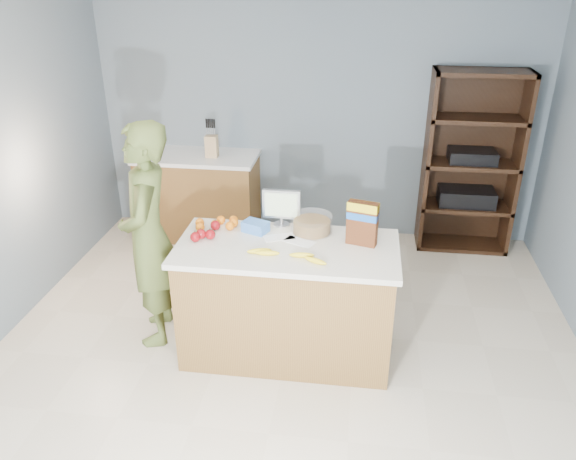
# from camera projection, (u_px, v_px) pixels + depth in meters

# --- Properties ---
(floor) EXTENTS (4.50, 5.00, 0.02)m
(floor) POSITION_uv_depth(u_px,v_px,m) (281.00, 376.00, 4.04)
(floor) COLOR beige
(floor) RESTS_ON ground
(walls) EXTENTS (4.52, 5.02, 2.51)m
(walls) POSITION_uv_depth(u_px,v_px,m) (280.00, 156.00, 3.33)
(walls) COLOR slate
(walls) RESTS_ON ground
(counter_peninsula) EXTENTS (1.56, 0.76, 0.90)m
(counter_peninsula) POSITION_uv_depth(u_px,v_px,m) (287.00, 304.00, 4.13)
(counter_peninsula) COLOR brown
(counter_peninsula) RESTS_ON ground
(back_cabinet) EXTENTS (1.24, 0.62, 0.90)m
(back_cabinet) POSITION_uv_depth(u_px,v_px,m) (200.00, 195.00, 5.96)
(back_cabinet) COLOR brown
(back_cabinet) RESTS_ON ground
(shelving_unit) EXTENTS (0.90, 0.40, 1.80)m
(shelving_unit) POSITION_uv_depth(u_px,v_px,m) (470.00, 165.00, 5.57)
(shelving_unit) COLOR black
(shelving_unit) RESTS_ON ground
(person) EXTENTS (0.55, 0.71, 1.73)m
(person) POSITION_uv_depth(u_px,v_px,m) (149.00, 236.00, 4.14)
(person) COLOR #51602A
(person) RESTS_ON ground
(knife_block) EXTENTS (0.12, 0.10, 0.31)m
(knife_block) POSITION_uv_depth(u_px,v_px,m) (212.00, 145.00, 5.66)
(knife_block) COLOR tan
(knife_block) RESTS_ON back_cabinet
(envelopes) EXTENTS (0.40, 0.24, 0.00)m
(envelopes) POSITION_uv_depth(u_px,v_px,m) (289.00, 239.00, 4.01)
(envelopes) COLOR white
(envelopes) RESTS_ON counter_peninsula
(bananas) EXTENTS (0.56, 0.18, 0.04)m
(bananas) POSITION_uv_depth(u_px,v_px,m) (286.00, 255.00, 3.76)
(bananas) COLOR yellow
(bananas) RESTS_ON counter_peninsula
(apples) EXTENTS (0.17, 0.28, 0.07)m
(apples) POSITION_uv_depth(u_px,v_px,m) (206.00, 233.00, 4.03)
(apples) COLOR maroon
(apples) RESTS_ON counter_peninsula
(oranges) EXTENTS (0.32, 0.22, 0.07)m
(oranges) POSITION_uv_depth(u_px,v_px,m) (219.00, 223.00, 4.18)
(oranges) COLOR orange
(oranges) RESTS_ON counter_peninsula
(blue_carton) EXTENTS (0.21, 0.18, 0.08)m
(blue_carton) POSITION_uv_depth(u_px,v_px,m) (255.00, 227.00, 4.11)
(blue_carton) COLOR blue
(blue_carton) RESTS_ON counter_peninsula
(salad_bowl) EXTENTS (0.30, 0.30, 0.13)m
(salad_bowl) POSITION_uv_depth(u_px,v_px,m) (312.00, 225.00, 4.10)
(salad_bowl) COLOR #267219
(salad_bowl) RESTS_ON counter_peninsula
(tv) EXTENTS (0.28, 0.12, 0.28)m
(tv) POSITION_uv_depth(u_px,v_px,m) (281.00, 206.00, 4.16)
(tv) COLOR silver
(tv) RESTS_ON counter_peninsula
(cereal_box) EXTENTS (0.22, 0.13, 0.32)m
(cereal_box) POSITION_uv_depth(u_px,v_px,m) (363.00, 220.00, 3.87)
(cereal_box) COLOR #592B14
(cereal_box) RESTS_ON counter_peninsula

